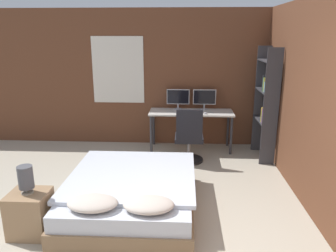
{
  "coord_description": "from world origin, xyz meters",
  "views": [
    {
      "loc": [
        0.15,
        -2.51,
        2.23
      ],
      "look_at": [
        -0.13,
        2.69,
        0.75
      ],
      "focal_mm": 35.0,
      "sensor_mm": 36.0,
      "label": 1
    }
  ],
  "objects_px": {
    "computer_mouse": "(205,113)",
    "office_chair": "(189,140)",
    "bed": "(132,193)",
    "keyboard": "(191,113)",
    "nightstand": "(30,213)",
    "desk": "(191,116)",
    "bookshelf": "(267,99)",
    "bedside_lamp": "(26,178)",
    "monitor_left": "(178,98)",
    "monitor_right": "(204,98)"
  },
  "relations": [
    {
      "from": "bed",
      "to": "monitor_right",
      "type": "height_order",
      "value": "monitor_right"
    },
    {
      "from": "nightstand",
      "to": "monitor_left",
      "type": "height_order",
      "value": "monitor_left"
    },
    {
      "from": "bed",
      "to": "office_chair",
      "type": "relative_size",
      "value": 1.93
    },
    {
      "from": "keyboard",
      "to": "office_chair",
      "type": "height_order",
      "value": "office_chair"
    },
    {
      "from": "bedside_lamp",
      "to": "desk",
      "type": "xyz_separation_m",
      "value": [
        1.86,
        2.97,
        -0.02
      ]
    },
    {
      "from": "nightstand",
      "to": "bookshelf",
      "type": "relative_size",
      "value": 0.25
    },
    {
      "from": "nightstand",
      "to": "desk",
      "type": "distance_m",
      "value": 3.53
    },
    {
      "from": "monitor_right",
      "to": "nightstand",
      "type": "bearing_deg",
      "value": -123.81
    },
    {
      "from": "keyboard",
      "to": "bookshelf",
      "type": "height_order",
      "value": "bookshelf"
    },
    {
      "from": "bed",
      "to": "bookshelf",
      "type": "distance_m",
      "value": 3.02
    },
    {
      "from": "nightstand",
      "to": "bookshelf",
      "type": "bearing_deg",
      "value": 38.53
    },
    {
      "from": "bed",
      "to": "bedside_lamp",
      "type": "relative_size",
      "value": 5.99
    },
    {
      "from": "nightstand",
      "to": "monitor_right",
      "type": "height_order",
      "value": "monitor_right"
    },
    {
      "from": "desk",
      "to": "computer_mouse",
      "type": "distance_m",
      "value": 0.35
    },
    {
      "from": "office_chair",
      "to": "nightstand",
      "type": "bearing_deg",
      "value": -128.58
    },
    {
      "from": "desk",
      "to": "monitor_right",
      "type": "xyz_separation_m",
      "value": [
        0.26,
        0.2,
        0.32
      ]
    },
    {
      "from": "bedside_lamp",
      "to": "nightstand",
      "type": "bearing_deg",
      "value": 0.0
    },
    {
      "from": "monitor_right",
      "to": "office_chair",
      "type": "height_order",
      "value": "monitor_right"
    },
    {
      "from": "bed",
      "to": "keyboard",
      "type": "xyz_separation_m",
      "value": [
        0.79,
        2.19,
        0.54
      ]
    },
    {
      "from": "bookshelf",
      "to": "keyboard",
      "type": "bearing_deg",
      "value": 169.96
    },
    {
      "from": "desk",
      "to": "monitor_right",
      "type": "bearing_deg",
      "value": 37.32
    },
    {
      "from": "monitor_right",
      "to": "bookshelf",
      "type": "distance_m",
      "value": 1.24
    },
    {
      "from": "bed",
      "to": "office_chair",
      "type": "xyz_separation_m",
      "value": [
        0.75,
        1.7,
        0.17
      ]
    },
    {
      "from": "computer_mouse",
      "to": "office_chair",
      "type": "relative_size",
      "value": 0.07
    },
    {
      "from": "bedside_lamp",
      "to": "keyboard",
      "type": "distance_m",
      "value": 3.34
    },
    {
      "from": "computer_mouse",
      "to": "bookshelf",
      "type": "relative_size",
      "value": 0.03
    },
    {
      "from": "keyboard",
      "to": "office_chair",
      "type": "bearing_deg",
      "value": -94.73
    },
    {
      "from": "bedside_lamp",
      "to": "desk",
      "type": "bearing_deg",
      "value": 57.92
    },
    {
      "from": "computer_mouse",
      "to": "bookshelf",
      "type": "height_order",
      "value": "bookshelf"
    },
    {
      "from": "office_chair",
      "to": "bookshelf",
      "type": "xyz_separation_m",
      "value": [
        1.37,
        0.26,
        0.71
      ]
    },
    {
      "from": "bed",
      "to": "bookshelf",
      "type": "xyz_separation_m",
      "value": [
        2.12,
        1.96,
        0.88
      ]
    },
    {
      "from": "bed",
      "to": "monitor_left",
      "type": "relative_size",
      "value": 4.28
    },
    {
      "from": "bed",
      "to": "nightstand",
      "type": "distance_m",
      "value": 1.22
    },
    {
      "from": "keyboard",
      "to": "monitor_left",
      "type": "bearing_deg",
      "value": 123.49
    },
    {
      "from": "bedside_lamp",
      "to": "computer_mouse",
      "type": "relative_size",
      "value": 4.6
    },
    {
      "from": "computer_mouse",
      "to": "office_chair",
      "type": "xyz_separation_m",
      "value": [
        -0.31,
        -0.49,
        -0.38
      ]
    },
    {
      "from": "bookshelf",
      "to": "monitor_right",
      "type": "bearing_deg",
      "value": 149.49
    },
    {
      "from": "bed",
      "to": "computer_mouse",
      "type": "xyz_separation_m",
      "value": [
        1.06,
        2.19,
        0.55
      ]
    },
    {
      "from": "computer_mouse",
      "to": "nightstand",
      "type": "bearing_deg",
      "value": -127.47
    },
    {
      "from": "bed",
      "to": "bedside_lamp",
      "type": "xyz_separation_m",
      "value": [
        -1.07,
        -0.58,
        0.46
      ]
    },
    {
      "from": "monitor_right",
      "to": "computer_mouse",
      "type": "height_order",
      "value": "monitor_right"
    },
    {
      "from": "computer_mouse",
      "to": "monitor_left",
      "type": "bearing_deg",
      "value": 143.18
    },
    {
      "from": "nightstand",
      "to": "bedside_lamp",
      "type": "height_order",
      "value": "bedside_lamp"
    },
    {
      "from": "monitor_left",
      "to": "computer_mouse",
      "type": "relative_size",
      "value": 6.43
    },
    {
      "from": "nightstand",
      "to": "bedside_lamp",
      "type": "xyz_separation_m",
      "value": [
        -0.0,
        0.0,
        0.44
      ]
    },
    {
      "from": "desk",
      "to": "monitor_right",
      "type": "height_order",
      "value": "monitor_right"
    },
    {
      "from": "bedside_lamp",
      "to": "bookshelf",
      "type": "bearing_deg",
      "value": 38.53
    },
    {
      "from": "bedside_lamp",
      "to": "bookshelf",
      "type": "distance_m",
      "value": 4.1
    },
    {
      "from": "desk",
      "to": "monitor_left",
      "type": "distance_m",
      "value": 0.46
    },
    {
      "from": "desk",
      "to": "keyboard",
      "type": "height_order",
      "value": "keyboard"
    }
  ]
}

